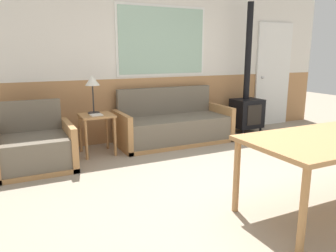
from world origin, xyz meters
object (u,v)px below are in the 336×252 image
at_px(side_table, 97,122).
at_px(wood_stove, 247,104).
at_px(couch, 174,127).
at_px(armchair, 35,149).
at_px(table_lamp, 92,83).

bearing_deg(side_table, wood_stove, 2.71).
xyz_separation_m(couch, armchair, (-2.18, -0.33, -0.01)).
bearing_deg(couch, armchair, -171.29).
distance_m(couch, table_lamp, 1.52).
height_order(table_lamp, wood_stove, wood_stove).
height_order(side_table, wood_stove, wood_stove).
bearing_deg(side_table, armchair, -162.94).
bearing_deg(table_lamp, couch, -0.90).
height_order(couch, side_table, couch).
xyz_separation_m(side_table, table_lamp, (-0.02, 0.08, 0.56)).
bearing_deg(table_lamp, armchair, -157.80).
relative_size(couch, table_lamp, 3.36).
height_order(armchair, wood_stove, wood_stove).
height_order(couch, armchair, couch).
distance_m(armchair, side_table, 0.95).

